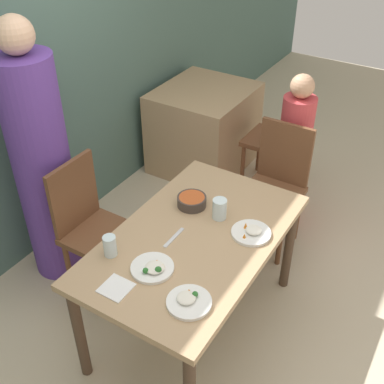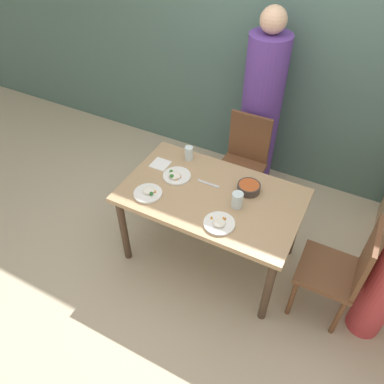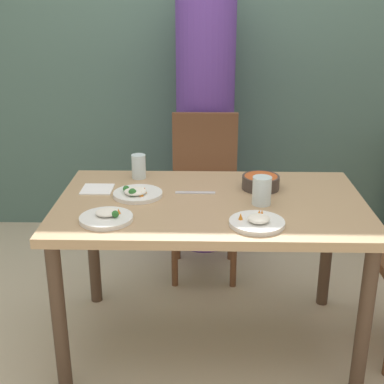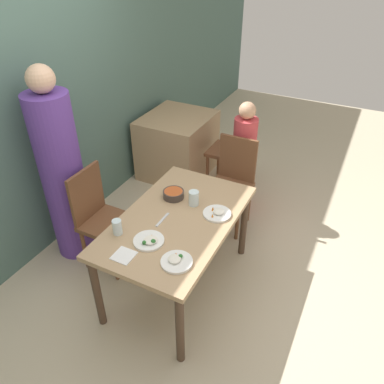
% 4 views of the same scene
% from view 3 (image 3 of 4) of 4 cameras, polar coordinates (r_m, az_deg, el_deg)
% --- Properties ---
extents(ground_plane, '(10.00, 10.00, 0.00)m').
position_cam_3_polar(ground_plane, '(2.67, 1.84, -15.48)').
color(ground_plane, beige).
extents(wall_back, '(10.00, 0.06, 2.70)m').
position_cam_3_polar(wall_back, '(3.57, 1.95, 16.99)').
color(wall_back, '#4C6B60').
rests_on(wall_back, ground_plane).
extents(dining_table, '(1.34, 0.81, 0.72)m').
position_cam_3_polar(dining_table, '(2.36, 2.02, -2.89)').
color(dining_table, tan).
rests_on(dining_table, ground_plane).
extents(chair_adult_spot, '(0.40, 0.40, 0.92)m').
position_cam_3_polar(chair_adult_spot, '(3.10, 1.35, 0.34)').
color(chair_adult_spot, brown).
rests_on(chair_adult_spot, ground_plane).
extents(person_adult, '(0.36, 0.36, 1.75)m').
position_cam_3_polar(person_adult, '(3.34, 1.41, 7.36)').
color(person_adult, '#5B3893').
rests_on(person_adult, ground_plane).
extents(bowl_curry, '(0.17, 0.17, 0.06)m').
position_cam_3_polar(bowl_curry, '(2.47, 7.34, 1.08)').
color(bowl_curry, '#3D332D').
rests_on(bowl_curry, dining_table).
extents(plate_rice_adult, '(0.22, 0.22, 0.05)m').
position_cam_3_polar(plate_rice_adult, '(2.38, -5.89, -0.14)').
color(plate_rice_adult, white).
rests_on(plate_rice_adult, dining_table).
extents(plate_rice_child, '(0.21, 0.21, 0.05)m').
position_cam_3_polar(plate_rice_child, '(2.15, -9.10, -2.67)').
color(plate_rice_child, white).
rests_on(plate_rice_child, dining_table).
extents(plate_noodles, '(0.22, 0.22, 0.05)m').
position_cam_3_polar(plate_noodles, '(2.09, 6.96, -3.17)').
color(plate_noodles, white).
rests_on(plate_noodles, dining_table).
extents(glass_water_tall, '(0.07, 0.07, 0.12)m').
position_cam_3_polar(glass_water_tall, '(2.60, -5.71, 2.73)').
color(glass_water_tall, silver).
rests_on(glass_water_tall, dining_table).
extents(glass_water_short, '(0.08, 0.08, 0.12)m').
position_cam_3_polar(glass_water_short, '(2.28, 7.46, 0.14)').
color(glass_water_short, silver).
rests_on(glass_water_short, dining_table).
extents(napkin_folded, '(0.14, 0.14, 0.01)m').
position_cam_3_polar(napkin_folded, '(2.48, -10.07, 0.30)').
color(napkin_folded, white).
rests_on(napkin_folded, dining_table).
extents(fork_steel, '(0.18, 0.02, 0.01)m').
position_cam_3_polar(fork_steel, '(2.40, 0.35, -0.08)').
color(fork_steel, silver).
rests_on(fork_steel, dining_table).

